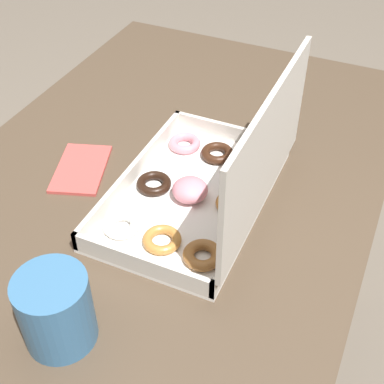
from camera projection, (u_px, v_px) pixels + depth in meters
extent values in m
plane|color=#6B6054|center=(174.00, 380.00, 1.41)|extent=(8.00, 8.00, 0.00)
cube|color=#4C3D2D|center=(165.00, 182.00, 0.95)|extent=(1.08, 0.72, 0.03)
cylinder|color=#4C3D2D|center=(148.00, 146.00, 1.62)|extent=(0.06, 0.06, 0.67)
cylinder|color=#4C3D2D|center=(357.00, 204.00, 1.42)|extent=(0.06, 0.06, 0.67)
cube|color=white|center=(192.00, 198.00, 0.89)|extent=(0.36, 0.23, 0.01)
cube|color=beige|center=(133.00, 172.00, 0.91)|extent=(0.36, 0.01, 0.03)
cube|color=beige|center=(255.00, 208.00, 0.85)|extent=(0.36, 0.01, 0.03)
cube|color=beige|center=(231.00, 132.00, 1.00)|extent=(0.01, 0.23, 0.03)
cube|color=beige|center=(141.00, 264.00, 0.76)|extent=(0.01, 0.23, 0.03)
cube|color=beige|center=(267.00, 152.00, 0.77)|extent=(0.36, 0.01, 0.20)
torus|color=pink|center=(184.00, 143.00, 0.99)|extent=(0.06, 0.06, 0.02)
torus|color=black|center=(152.00, 183.00, 0.90)|extent=(0.06, 0.06, 0.02)
torus|color=white|center=(121.00, 225.00, 0.83)|extent=(0.06, 0.06, 0.02)
torus|color=#381E11|center=(217.00, 153.00, 0.97)|extent=(0.06, 0.06, 0.02)
ellipsoid|color=pink|center=(190.00, 190.00, 0.88)|extent=(0.06, 0.06, 0.04)
torus|color=#B77A38|center=(162.00, 240.00, 0.81)|extent=(0.06, 0.06, 0.01)
ellipsoid|color=white|center=(256.00, 160.00, 0.94)|extent=(0.06, 0.06, 0.03)
torus|color=#B77A38|center=(234.00, 203.00, 0.87)|extent=(0.06, 0.06, 0.01)
torus|color=#9E6633|center=(203.00, 255.00, 0.78)|extent=(0.06, 0.06, 0.02)
cylinder|color=teal|center=(56.00, 310.00, 0.66)|extent=(0.09, 0.09, 0.11)
cylinder|color=black|center=(49.00, 285.00, 0.63)|extent=(0.08, 0.08, 0.01)
cube|color=#CC4C47|center=(81.00, 169.00, 0.95)|extent=(0.16, 0.12, 0.01)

